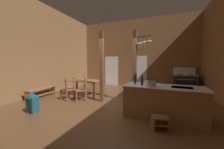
{
  "coord_description": "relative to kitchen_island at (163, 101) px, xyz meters",
  "views": [
    {
      "loc": [
        1.65,
        -4.15,
        1.52
      ],
      "look_at": [
        -0.21,
        0.65,
        1.09
      ],
      "focal_mm": 20.21,
      "sensor_mm": 36.0,
      "label": 1
    }
  ],
  "objects": [
    {
      "name": "mixing_bowl_on_counter",
      "position": [
        -0.31,
        0.02,
        0.48
      ],
      "size": [
        0.2,
        0.2,
        0.07
      ],
      "color": "slate",
      "rests_on": "kitchen_island"
    },
    {
      "name": "ladderback_chair_at_table_end",
      "position": [
        -3.96,
        2.21,
        0.01
      ],
      "size": [
        0.61,
        0.61,
        0.95
      ],
      "color": "brown",
      "rests_on": "ground_plane"
    },
    {
      "name": "step_stool",
      "position": [
        -0.06,
        -0.78,
        -0.27
      ],
      "size": [
        0.42,
        0.37,
        0.3
      ],
      "color": "brown",
      "rests_on": "ground_plane"
    },
    {
      "name": "kitchen_island",
      "position": [
        0.0,
        0.0,
        0.0
      ],
      "size": [
        2.23,
        1.12,
        0.89
      ],
      "color": "olive",
      "rests_on": "ground_plane"
    },
    {
      "name": "bottle_short_on_counter",
      "position": [
        -0.59,
        -0.06,
        0.57
      ],
      "size": [
        0.08,
        0.08,
        0.32
      ],
      "color": "#1E2328",
      "rests_on": "kitchen_island"
    },
    {
      "name": "support_post_with_pot_rack",
      "position": [
        -0.99,
        1.06,
        1.08
      ],
      "size": [
        0.71,
        0.26,
        2.81
      ],
      "color": "brown",
      "rests_on": "ground_plane"
    },
    {
      "name": "dining_table",
      "position": [
        -3.56,
        1.38,
        0.2
      ],
      "size": [
        1.74,
        0.97,
        0.74
      ],
      "color": "olive",
      "rests_on": "ground_plane"
    },
    {
      "name": "stockpot_on_counter",
      "position": [
        -0.36,
        -0.23,
        0.55
      ],
      "size": [
        0.33,
        0.27,
        0.21
      ],
      "color": "silver",
      "rests_on": "kitchen_island"
    },
    {
      "name": "wall_left",
      "position": [
        -5.55,
        0.31,
        1.78
      ],
      "size": [
        0.14,
        9.5,
        4.46
      ],
      "primitive_type": "cube",
      "color": "brown",
      "rests_on": "ground_plane"
    },
    {
      "name": "bench_along_left_wall",
      "position": [
        -5.1,
        0.26,
        -0.14
      ],
      "size": [
        0.42,
        1.46,
        0.44
      ],
      "color": "olive",
      "rests_on": "ground_plane"
    },
    {
      "name": "ladderback_chair_near_window",
      "position": [
        -3.71,
        0.4,
        0.01
      ],
      "size": [
        0.52,
        0.52,
        0.95
      ],
      "color": "brown",
      "rests_on": "ground_plane"
    },
    {
      "name": "glazed_panel_back_right",
      "position": [
        -1.36,
        4.66,
        0.58
      ],
      "size": [
        0.84,
        0.01,
        2.05
      ],
      "primitive_type": "cube",
      "color": "white",
      "rests_on": "ground_plane"
    },
    {
      "name": "glazed_door_back_left",
      "position": [
        -3.42,
        4.66,
        0.58
      ],
      "size": [
        1.0,
        0.01,
        2.05
      ],
      "primitive_type": "cube",
      "color": "white",
      "rests_on": "ground_plane"
    },
    {
      "name": "wall_back",
      "position": [
        -1.73,
        4.74,
        1.78
      ],
      "size": [
        8.3,
        0.14,
        4.46
      ],
      "primitive_type": "cube",
      "color": "brown",
      "rests_on": "ground_plane"
    },
    {
      "name": "stove_range",
      "position": [
        1.17,
        4.1,
        0.04
      ],
      "size": [
        1.14,
        0.82,
        1.32
      ],
      "color": "black",
      "rests_on": "ground_plane"
    },
    {
      "name": "ladderback_chair_by_post",
      "position": [
        -3.12,
        0.56,
        0.01
      ],
      "size": [
        0.62,
        0.62,
        0.95
      ],
      "color": "brown",
      "rests_on": "ground_plane"
    },
    {
      "name": "bottle_tall_on_counter",
      "position": [
        -0.83,
        0.14,
        0.58
      ],
      "size": [
        0.06,
        0.06,
        0.33
      ],
      "color": "#1E2328",
      "rests_on": "kitchen_island"
    },
    {
      "name": "support_post_center",
      "position": [
        -2.29,
        0.72,
        0.96
      ],
      "size": [
        0.14,
        0.14,
        2.81
      ],
      "color": "brown",
      "rests_on": "ground_plane"
    },
    {
      "name": "ground_plane",
      "position": [
        -1.73,
        0.31,
        -0.5
      ],
      "size": [
        8.3,
        9.5,
        0.1
      ],
      "primitive_type": "cube",
      "color": "brown"
    },
    {
      "name": "backpack",
      "position": [
        -3.82,
        -1.14,
        -0.13
      ],
      "size": [
        0.33,
        0.32,
        0.6
      ],
      "color": "#194756",
      "rests_on": "ground_plane"
    }
  ]
}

